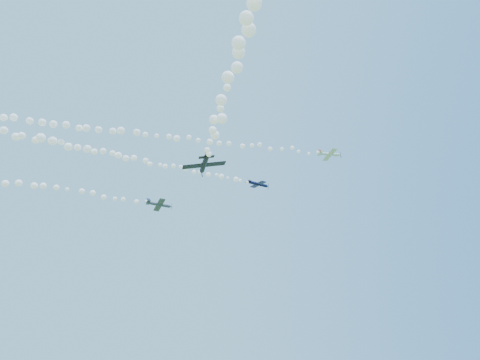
{
  "coord_description": "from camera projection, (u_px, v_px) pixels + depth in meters",
  "views": [
    {
      "loc": [
        -11.07,
        -93.23,
        2.0
      ],
      "look_at": [
        2.76,
        -6.48,
        46.0
      ],
      "focal_mm": 30.0,
      "sensor_mm": 36.0,
      "label": 1
    }
  ],
  "objects": [
    {
      "name": "plane_black",
      "position": [
        204.0,
        164.0,
        75.03
      ],
      "size": [
        8.08,
        7.96,
        2.5
      ],
      "rotation": [
        -0.22,
        -0.08,
        1.63
      ],
      "color": "black"
    },
    {
      "name": "plane_grey",
      "position": [
        159.0,
        205.0,
        100.86
      ],
      "size": [
        6.79,
        7.17,
        2.19
      ],
      "rotation": [
        -0.08,
        0.02,
        0.26
      ],
      "color": "#3B3E56"
    },
    {
      "name": "plane_navy",
      "position": [
        258.0,
        184.0,
        110.83
      ],
      "size": [
        6.98,
        7.35,
        2.31
      ],
      "rotation": [
        0.19,
        0.03,
        0.28
      ],
      "color": "#0D0E3A"
    },
    {
      "name": "smoke_trail_white",
      "position": [
        173.0,
        137.0,
        96.74
      ],
      "size": [
        77.32,
        7.07,
        2.82
      ],
      "primitive_type": null,
      "color": "white"
    },
    {
      "name": "smoke_trail_navy",
      "position": [
        128.0,
        157.0,
        97.23
      ],
      "size": [
        64.34,
        20.42,
        2.77
      ],
      "primitive_type": null,
      "color": "white"
    },
    {
      "name": "plane_white",
      "position": [
        330.0,
        154.0,
        104.84
      ],
      "size": [
        6.62,
        6.92,
        1.76
      ],
      "rotation": [
        0.03,
        -0.05,
        0.06
      ],
      "color": "silver"
    },
    {
      "name": "smoke_trail_black",
      "position": [
        249.0,
        17.0,
        44.29
      ],
      "size": [
        6.87,
        65.42,
        3.15
      ],
      "primitive_type": null,
      "color": "white"
    }
  ]
}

